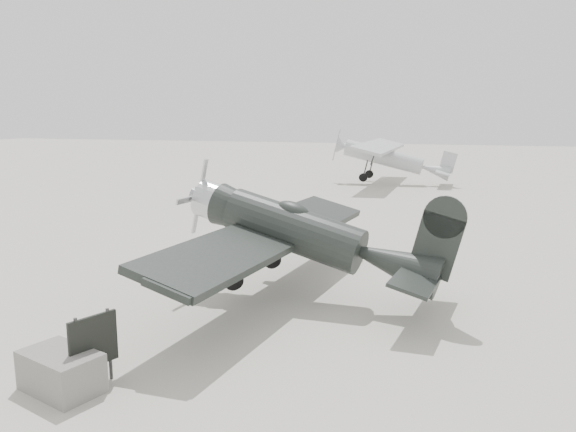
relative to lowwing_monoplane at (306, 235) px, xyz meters
name	(u,v)px	position (x,y,z in m)	size (l,w,h in m)	color
ground	(250,268)	(-2.62, 2.55, -1.84)	(160.00, 160.00, 0.00)	gray
lowwing_monoplane	(306,235)	(0.00, 0.00, 0.00)	(7.77, 10.85, 3.48)	black
highwing_monoplane	(388,154)	(-0.83, 26.95, 0.34)	(8.71, 12.23, 3.48)	#AEB2B4
equipment_block	(61,372)	(-3.06, -6.45, -1.46)	(1.52, 0.95, 0.76)	slate
sign_board	(93,342)	(-2.58, -6.08, -0.98)	(0.45, 0.95, 1.45)	#333333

